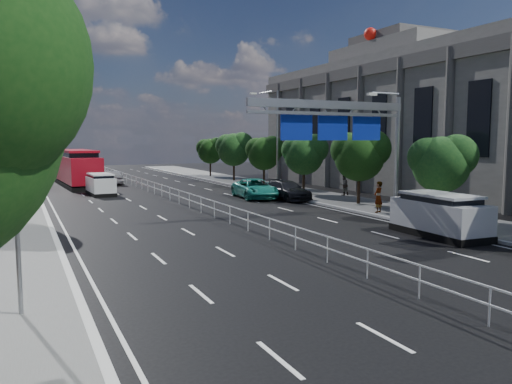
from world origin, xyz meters
TOP-DOWN VIEW (x-y plane):
  - ground at (0.00, 0.00)m, footprint 160.00×160.00m
  - kerb_near at (-9.00, 0.00)m, footprint 0.25×140.00m
  - median_fence at (0.00, 22.50)m, footprint 0.05×85.00m
  - overhead_gantry at (6.74, 10.05)m, footprint 10.24×0.38m
  - streetlight_far at (10.50, 26.00)m, footprint 2.78×2.40m
  - civic_hall at (23.72, 22.00)m, footprint 14.40×36.00m
  - far_tree_c at (11.24, 6.98)m, footprint 3.52×3.28m
  - far_tree_d at (11.25, 14.48)m, footprint 3.85×3.59m
  - far_tree_e at (11.25, 21.98)m, footprint 3.63×3.38m
  - far_tree_f at (11.24, 29.48)m, footprint 3.52×3.28m
  - far_tree_g at (11.25, 36.98)m, footprint 3.96×3.69m
  - far_tree_h at (11.24, 44.48)m, footprint 3.41×3.18m
  - white_minivan at (-4.22, 29.33)m, footprint 2.00×4.26m
  - red_bus at (-5.10, 38.56)m, footprint 3.51×12.30m
  - near_car_silver at (-1.56, 39.34)m, footprint 1.84×4.50m
  - near_car_dark at (-7.57, 49.19)m, footprint 1.96×4.55m
  - silver_minivan at (7.78, 3.65)m, footprint 2.38×5.09m
  - parked_car_teal at (6.50, 21.64)m, footprint 3.13×5.77m
  - parked_car_dark at (8.30, 19.70)m, footprint 2.32×5.17m
  - pedestrian_a at (9.60, 10.41)m, footprint 0.84×0.72m
  - pedestrian_b at (13.40, 19.33)m, footprint 0.83×0.65m

SIDE VIEW (x-z plane):
  - ground at x=0.00m, z-range 0.00..0.00m
  - kerb_near at x=-9.00m, z-range -0.01..0.15m
  - median_fence at x=0.00m, z-range 0.01..1.04m
  - near_car_dark at x=-7.57m, z-range 0.00..1.46m
  - parked_car_dark at x=8.30m, z-range 0.00..1.47m
  - near_car_silver at x=-1.56m, z-range 0.00..1.53m
  - parked_car_teal at x=6.50m, z-range 0.00..1.53m
  - white_minivan at x=-4.22m, z-range -0.02..1.80m
  - pedestrian_b at x=13.40m, z-range 0.14..1.83m
  - silver_minivan at x=7.78m, z-range -0.02..2.05m
  - pedestrian_a at x=9.60m, z-range 0.14..2.08m
  - red_bus at x=-5.10m, z-range 0.08..3.71m
  - far_tree_h at x=11.24m, z-range 0.97..5.88m
  - far_tree_c at x=11.24m, z-range 0.95..5.90m
  - far_tree_f at x=11.24m, z-range 0.98..6.00m
  - far_tree_e at x=11.25m, z-range 0.99..6.12m
  - far_tree_d at x=11.25m, z-range 1.02..6.36m
  - far_tree_g at x=11.25m, z-range 1.03..6.48m
  - streetlight_far at x=10.50m, z-range 0.71..9.71m
  - overhead_gantry at x=6.74m, z-range 1.88..9.33m
  - civic_hall at x=23.72m, z-range -0.91..13.44m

